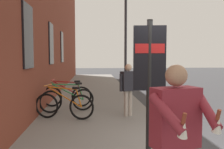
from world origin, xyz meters
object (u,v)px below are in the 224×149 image
bicycle_beside_lamp (64,105)px  bicycle_far_end (67,96)px  bicycle_leaning_wall (68,100)px  street_lamp (126,28)px  tourist_with_hotdogs (177,127)px  pedestrian_near_bus (128,84)px  transit_info_sign (149,67)px

bicycle_beside_lamp → bicycle_far_end: 1.75m
bicycle_leaning_wall → street_lamp: bearing=-33.5°
bicycle_far_end → tourist_with_hotdogs: size_ratio=1.04×
bicycle_beside_lamp → bicycle_far_end: same height
bicycle_beside_lamp → pedestrian_near_bus: size_ratio=1.10×
pedestrian_near_bus → street_lamp: size_ratio=0.30×
bicycle_far_end → transit_info_sign: transit_info_sign is taller
bicycle_beside_lamp → transit_info_sign: size_ratio=0.72×
bicycle_beside_lamp → bicycle_leaning_wall: 0.93m
transit_info_sign → street_lamp: street_lamp is taller
bicycle_far_end → bicycle_beside_lamp: bearing=-176.9°
bicycle_beside_lamp → street_lamp: bearing=-27.7°
tourist_with_hotdogs → transit_info_sign: bearing=-3.7°
bicycle_leaning_wall → pedestrian_near_bus: (-0.73, -1.86, 0.56)m
bicycle_leaning_wall → pedestrian_near_bus: pedestrian_near_bus is taller
bicycle_beside_lamp → transit_info_sign: 3.57m
bicycle_beside_lamp → street_lamp: street_lamp is taller
transit_info_sign → street_lamp: (7.38, -0.60, 1.50)m
bicycle_leaning_wall → street_lamp: (3.59, -2.37, 2.71)m
bicycle_far_end → pedestrian_near_bus: pedestrian_near_bus is taller
tourist_with_hotdogs → street_lamp: 9.33m
bicycle_leaning_wall → bicycle_far_end: (0.82, 0.10, 0.00)m
pedestrian_near_bus → transit_info_sign: bearing=178.3°
bicycle_beside_lamp → pedestrian_near_bus: 1.96m
bicycle_leaning_wall → street_lamp: size_ratio=0.33×
pedestrian_near_bus → tourist_with_hotdogs: 4.76m
transit_info_sign → pedestrian_near_bus: transit_info_sign is taller
bicycle_leaning_wall → bicycle_beside_lamp: bearing=179.8°
tourist_with_hotdogs → street_lamp: street_lamp is taller
bicycle_beside_lamp → transit_info_sign: bearing=-148.2°
bicycle_beside_lamp → pedestrian_near_bus: pedestrian_near_bus is taller
bicycle_far_end → tourist_with_hotdogs: 6.58m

